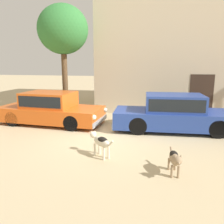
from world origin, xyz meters
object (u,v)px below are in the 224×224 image
stray_dog_spotted (101,141)px  acacia_tree_left (63,30)px  parked_sedan_nearest (50,108)px  stray_dog_tan (175,159)px  parked_sedan_second (174,113)px

stray_dog_spotted → acacia_tree_left: (-3.19, 5.04, 3.74)m
parked_sedan_nearest → stray_dog_tan: (5.05, -3.78, -0.27)m
stray_dog_spotted → acacia_tree_left: 7.04m
parked_sedan_nearest → parked_sedan_second: parked_sedan_second is taller
parked_sedan_second → stray_dog_spotted: size_ratio=5.63×
parked_sedan_second → parked_sedan_nearest: bearing=176.1°
parked_sedan_second → stray_dog_spotted: bearing=-129.3°
acacia_tree_left → stray_dog_tan: bearing=-48.1°
parked_sedan_nearest → stray_dog_spotted: parked_sedan_nearest is taller
parked_sedan_second → acacia_tree_left: size_ratio=0.91×
stray_dog_tan → acacia_tree_left: (-5.16, 5.75, 3.78)m
parked_sedan_second → stray_dog_spotted: parked_sedan_second is taller
parked_sedan_nearest → acacia_tree_left: (-0.11, 1.96, 3.50)m
stray_dog_tan → parked_sedan_nearest: bearing=-134.3°
parked_sedan_nearest → acacia_tree_left: acacia_tree_left is taller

